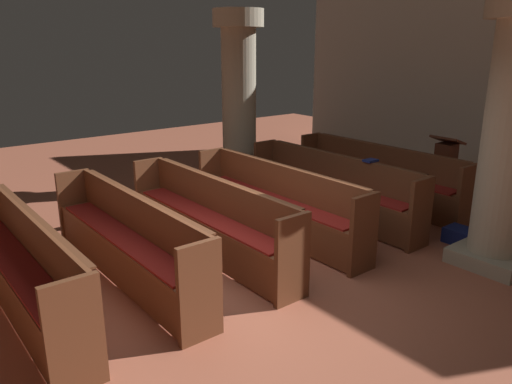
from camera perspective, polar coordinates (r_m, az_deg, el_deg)
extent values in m
plane|color=#AD5B42|center=(5.63, -1.49, -10.36)|extent=(19.20, 19.20, 0.00)
cube|color=brown|center=(8.35, 13.66, 1.83)|extent=(3.03, 0.38, 0.05)
cube|color=brown|center=(8.42, 14.48, 3.62)|extent=(3.03, 0.04, 0.44)
cube|color=brown|center=(8.41, 14.78, 5.07)|extent=(2.91, 0.06, 0.02)
cube|color=brown|center=(9.34, 6.21, 3.77)|extent=(0.06, 0.44, 0.94)
cube|color=brown|center=(7.55, 22.86, -0.67)|extent=(0.06, 0.44, 0.94)
cube|color=brown|center=(8.28, 12.80, 0.05)|extent=(3.03, 0.03, 0.43)
cube|color=maroon|center=(8.32, 13.59, 2.05)|extent=(2.79, 0.32, 0.02)
cube|color=brown|center=(7.54, 8.51, 0.53)|extent=(3.03, 0.38, 0.05)
cube|color=brown|center=(7.60, 9.45, 2.52)|extent=(3.03, 0.04, 0.44)
cube|color=brown|center=(7.58, 9.77, 4.12)|extent=(2.91, 0.06, 0.02)
cube|color=brown|center=(8.62, 1.02, 2.76)|extent=(0.06, 0.44, 0.94)
cube|color=brown|center=(6.64, 18.24, -2.47)|extent=(0.06, 0.44, 0.94)
cube|color=brown|center=(7.49, 7.51, -1.46)|extent=(3.03, 0.03, 0.43)
cube|color=maroon|center=(7.52, 8.41, 0.76)|extent=(2.79, 0.32, 0.02)
cube|color=brown|center=(6.81, 2.19, -1.08)|extent=(3.03, 0.38, 0.05)
cube|color=brown|center=(6.85, 3.28, 1.14)|extent=(3.03, 0.04, 0.44)
cube|color=brown|center=(6.82, 3.60, 2.92)|extent=(2.91, 0.06, 0.02)
cube|color=brown|center=(8.00, -5.03, 1.56)|extent=(0.06, 0.44, 0.94)
cube|color=brown|center=(5.80, 12.20, -4.78)|extent=(0.06, 0.44, 0.94)
cube|color=brown|center=(6.78, 1.04, -3.28)|extent=(3.03, 0.03, 0.43)
cube|color=maroon|center=(6.79, 2.06, -0.83)|extent=(2.79, 0.32, 0.02)
cube|color=brown|center=(6.19, -5.52, -3.02)|extent=(3.03, 0.38, 0.05)
cube|color=brown|center=(6.20, -4.29, -0.57)|extent=(3.03, 0.05, 0.44)
cube|color=brown|center=(6.17, -3.97, 1.39)|extent=(2.91, 0.06, 0.02)
cube|color=brown|center=(7.47, -12.02, 0.16)|extent=(0.06, 0.44, 0.94)
cube|color=brown|center=(5.06, 4.19, -7.74)|extent=(0.06, 0.44, 0.94)
cube|color=brown|center=(6.19, -6.82, -5.43)|extent=(3.03, 0.03, 0.43)
cube|color=maroon|center=(6.17, -5.69, -2.75)|extent=(2.79, 0.32, 0.02)
cube|color=brown|center=(5.71, -14.76, -5.26)|extent=(3.03, 0.38, 0.05)
cube|color=brown|center=(5.69, -13.41, -2.61)|extent=(3.03, 0.04, 0.44)
cube|color=brown|center=(5.65, -13.12, -0.49)|extent=(2.91, 0.06, 0.02)
cube|color=brown|center=(7.08, -19.90, -1.43)|extent=(0.06, 0.44, 0.94)
cube|color=brown|center=(4.46, -6.41, -11.36)|extent=(0.06, 0.44, 0.94)
cube|color=brown|center=(5.75, -16.18, -7.84)|extent=(3.03, 0.03, 0.43)
cube|color=maroon|center=(5.69, -14.97, -4.97)|extent=(2.79, 0.32, 0.02)
cube|color=brown|center=(5.42, -25.41, -7.65)|extent=(3.03, 0.38, 0.05)
cube|color=brown|center=(5.36, -24.01, -4.89)|extent=(3.03, 0.04, 0.44)
cube|color=brown|center=(5.30, -23.79, -2.66)|extent=(2.91, 0.06, 0.02)
cube|color=brown|center=(4.08, -19.97, -15.31)|extent=(0.06, 0.44, 0.94)
cube|color=brown|center=(5.49, -26.88, -10.30)|extent=(3.03, 0.03, 0.43)
cube|color=maroon|center=(5.40, -25.66, -7.35)|extent=(2.79, 0.32, 0.02)
cube|color=#9F967E|center=(6.68, 25.40, -6.70)|extent=(0.82, 0.82, 0.18)
cylinder|color=#ADA389|center=(6.29, 26.99, 5.11)|extent=(0.61, 0.61, 2.62)
cube|color=#9F967E|center=(9.33, -1.86, 1.43)|extent=(0.82, 0.82, 0.18)
cylinder|color=#ADA389|center=(9.06, -1.95, 10.00)|extent=(0.61, 0.61, 2.62)
cylinder|color=#B6AB90|center=(9.00, -2.04, 19.26)|extent=(0.88, 0.88, 0.30)
cube|color=#492215|center=(9.07, 20.41, -0.50)|extent=(0.45, 0.45, 0.06)
cube|color=#562819|center=(8.96, 20.70, 2.22)|extent=(0.28, 0.28, 0.95)
cube|color=#5B2A1A|center=(8.85, 21.05, 5.57)|extent=(0.48, 0.35, 0.15)
cube|color=navy|center=(7.23, 12.95, 3.53)|extent=(0.14, 0.20, 0.03)
cube|color=navy|center=(7.16, 22.34, -4.66)|extent=(0.39, 0.31, 0.20)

